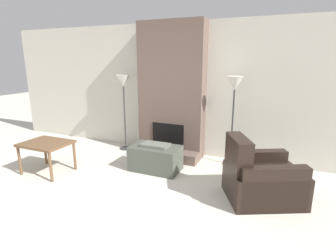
{
  "coord_description": "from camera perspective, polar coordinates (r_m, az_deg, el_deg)",
  "views": [
    {
      "loc": [
        1.95,
        -1.95,
        1.89
      ],
      "look_at": [
        0.0,
        2.61,
        0.63
      ],
      "focal_mm": 28.0,
      "sensor_mm": 36.0,
      "label": 1
    }
  ],
  "objects": [
    {
      "name": "wall_back",
      "position": [
        5.35,
        1.63,
        7.9
      ],
      "size": [
        8.32,
        0.06,
        2.6
      ],
      "primitive_type": "cube",
      "color": "beige",
      "rests_on": "ground_plane"
    },
    {
      "name": "ground_plane",
      "position": [
        3.35,
        -19.21,
        -21.02
      ],
      "size": [
        24.0,
        24.0,
        0.0
      ],
      "primitive_type": "plane",
      "color": "beige"
    },
    {
      "name": "armchair",
      "position": [
        3.88,
        19.15,
        -11.04
      ],
      "size": [
        1.19,
        1.1,
        0.9
      ],
      "rotation": [
        0.0,
        0.0,
        2.02
      ],
      "color": "black",
      "rests_on": "ground_plane"
    },
    {
      "name": "fireplace",
      "position": [
        5.15,
        0.7,
        6.87
      ],
      "size": [
        1.31,
        0.64,
        2.6
      ],
      "color": "brown",
      "rests_on": "ground_plane"
    },
    {
      "name": "side_table",
      "position": [
        4.89,
        -24.98,
        -3.97
      ],
      "size": [
        0.78,
        0.61,
        0.54
      ],
      "color": "brown",
      "rests_on": "ground_plane"
    },
    {
      "name": "ottoman",
      "position": [
        4.62,
        -2.73,
        -6.92
      ],
      "size": [
        0.86,
        0.51,
        0.48
      ],
      "color": "#474C42",
      "rests_on": "ground_plane"
    },
    {
      "name": "floor_lamp_right",
      "position": [
        4.72,
        14.27,
        7.44
      ],
      "size": [
        0.29,
        0.29,
        1.62
      ],
      "color": "#333333",
      "rests_on": "ground_plane"
    },
    {
      "name": "floor_lamp_left",
      "position": [
        5.54,
        -9.67,
        8.35
      ],
      "size": [
        0.29,
        0.29,
        1.59
      ],
      "color": "#333333",
      "rests_on": "ground_plane"
    }
  ]
}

